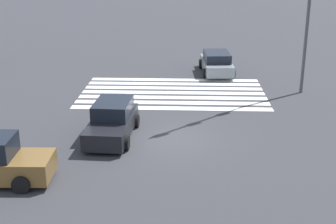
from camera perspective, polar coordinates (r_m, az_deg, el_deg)
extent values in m
plane|color=#333338|center=(20.43, 0.00, -3.30)|extent=(130.09, 130.09, 0.00)
cube|color=silver|center=(29.83, 0.78, 3.95)|extent=(10.55, 0.60, 0.01)
cube|color=silver|center=(28.92, 0.73, 3.46)|extent=(10.55, 0.60, 0.01)
cube|color=silver|center=(28.00, 0.67, 2.94)|extent=(10.55, 0.60, 0.01)
cube|color=silver|center=(27.09, 0.61, 2.38)|extent=(10.55, 0.60, 0.01)
cube|color=silver|center=(26.18, 0.55, 1.79)|extent=(10.55, 0.60, 0.01)
cube|color=silver|center=(25.28, 0.48, 1.15)|extent=(10.55, 0.60, 0.01)
cube|color=silver|center=(24.38, 0.41, 0.47)|extent=(10.55, 0.60, 0.01)
cylinder|color=#47474C|center=(27.42, 16.57, 9.71)|extent=(0.18, 0.18, 7.38)
cube|color=black|center=(20.59, -6.83, -1.67)|extent=(1.89, 4.37, 0.73)
cube|color=black|center=(20.63, -6.73, 0.44)|extent=(1.62, 2.27, 0.67)
cylinder|color=black|center=(19.30, -5.11, -3.77)|extent=(0.25, 0.62, 0.61)
cylinder|color=black|center=(19.67, -10.04, -3.55)|extent=(0.25, 0.62, 0.61)
cylinder|color=black|center=(21.74, -3.88, -1.08)|extent=(0.25, 0.62, 0.61)
cylinder|color=black|center=(22.07, -8.28, -0.93)|extent=(0.25, 0.62, 0.61)
cylinder|color=black|center=(18.13, -15.91, -6.02)|extent=(0.63, 0.24, 0.62)
cylinder|color=black|center=(16.69, -17.48, -8.44)|extent=(0.63, 0.24, 0.62)
cube|color=gray|center=(31.62, 5.92, 5.67)|extent=(2.08, 4.50, 0.68)
cube|color=black|center=(31.42, 5.97, 6.75)|extent=(1.78, 2.68, 0.56)
cylinder|color=black|center=(32.88, 4.02, 5.88)|extent=(0.26, 0.65, 0.63)
cylinder|color=black|center=(33.11, 7.18, 5.87)|extent=(0.26, 0.65, 0.63)
cylinder|color=black|center=(30.25, 4.51, 4.71)|extent=(0.26, 0.65, 0.63)
cylinder|color=black|center=(30.50, 7.93, 4.71)|extent=(0.26, 0.65, 0.63)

